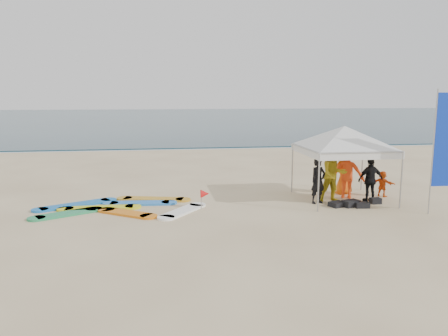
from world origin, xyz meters
TOP-DOWN VIEW (x-y plane):
  - ground at (0.00, 0.00)m, footprint 120.00×120.00m
  - ocean at (0.00, 60.00)m, footprint 160.00×84.00m
  - shoreline_foam at (0.00, 18.20)m, footprint 160.00×1.20m
  - person_black_a at (2.97, 1.86)m, footprint 0.67×0.55m
  - person_yellow at (3.58, 2.01)m, footprint 0.99×0.78m
  - person_orange_a at (4.31, 2.51)m, footprint 1.42×1.12m
  - person_black_b at (4.87, 1.82)m, footprint 0.95×0.45m
  - person_orange_b at (4.45, 3.12)m, footprint 0.97×0.78m
  - person_seated at (5.71, 2.51)m, footprint 0.74×0.89m
  - canopy_tent at (4.01, 2.22)m, footprint 4.03×4.03m
  - feather_flag at (6.25, 0.02)m, footprint 0.66×0.04m
  - marker_pennant at (-0.99, 1.72)m, footprint 0.28×0.28m
  - gear_pile at (4.02, 1.27)m, footprint 1.97×0.76m
  - surfboard_spread at (-3.80, 2.19)m, footprint 5.47×3.17m

SIDE VIEW (x-z plane):
  - ground at x=0.00m, z-range 0.00..0.00m
  - shoreline_foam at x=0.00m, z-range 0.00..0.01m
  - surfboard_spread at x=-3.80m, z-range 0.00..0.07m
  - ocean at x=0.00m, z-range 0.00..0.08m
  - gear_pile at x=4.02m, z-range -0.01..0.21m
  - person_seated at x=5.71m, z-range 0.00..0.96m
  - marker_pennant at x=-0.99m, z-range 0.18..0.81m
  - person_black_b at x=4.87m, z-range 0.00..1.58m
  - person_black_a at x=2.97m, z-range 0.00..1.59m
  - person_orange_b at x=4.45m, z-range 0.00..1.74m
  - person_orange_a at x=4.31m, z-range 0.00..1.92m
  - person_yellow at x=3.58m, z-range 0.00..1.96m
  - feather_flag at x=6.25m, z-range 0.35..4.26m
  - canopy_tent at x=4.01m, z-range 1.13..4.16m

